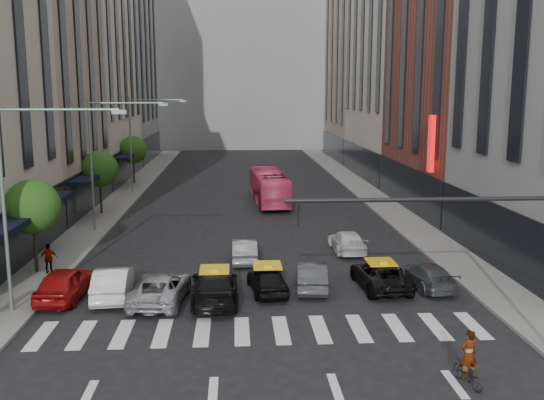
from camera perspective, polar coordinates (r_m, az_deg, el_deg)
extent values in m
plane|color=black|center=(23.83, -0.32, -13.54)|extent=(160.00, 160.00, 0.00)
cube|color=slate|center=(53.65, -14.54, -0.41)|extent=(3.00, 96.00, 0.15)
cube|color=slate|center=(54.17, 10.09, -0.14)|extent=(3.00, 96.00, 0.15)
cube|color=tan|center=(52.29, -21.61, 12.08)|extent=(8.00, 16.00, 24.00)
cube|color=beige|center=(70.12, -17.26, 16.57)|extent=(8.00, 20.00, 36.00)
cube|color=gray|center=(88.39, -14.21, 13.32)|extent=(8.00, 18.00, 30.00)
cube|color=brown|center=(52.20, 17.38, 13.43)|extent=(8.00, 18.00, 26.00)
cube|color=tan|center=(88.80, 8.51, 12.85)|extent=(8.00, 18.00, 28.00)
cube|color=gray|center=(107.14, -2.98, 14.60)|extent=(30.00, 10.00, 36.00)
cylinder|color=black|center=(34.41, -21.40, -3.76)|extent=(0.18, 0.18, 3.15)
sphere|color=#204915|center=(34.02, -21.60, -0.60)|extent=(2.88, 2.88, 2.88)
cylinder|color=black|center=(49.57, -15.82, 0.62)|extent=(0.18, 0.18, 3.15)
sphere|color=#204915|center=(49.31, -15.93, 2.84)|extent=(2.88, 2.88, 2.88)
cylinder|color=black|center=(65.14, -12.88, 2.94)|extent=(0.18, 0.18, 3.15)
sphere|color=#204915|center=(64.93, -12.95, 4.63)|extent=(2.88, 2.88, 2.88)
cylinder|color=gray|center=(28.02, -23.92, -0.86)|extent=(0.16, 0.16, 9.00)
cylinder|color=gray|center=(26.81, -19.50, 8.02)|extent=(5.00, 0.12, 0.12)
cube|color=gray|center=(26.25, -14.18, 8.04)|extent=(0.60, 0.25, 0.18)
cylinder|color=gray|center=(43.20, -16.63, 3.15)|extent=(0.16, 0.16, 9.00)
cylinder|color=gray|center=(42.43, -13.59, 8.87)|extent=(5.00, 0.12, 0.12)
cube|color=gray|center=(42.08, -10.19, 8.84)|extent=(0.60, 0.25, 0.18)
cylinder|color=gray|center=(58.82, -13.16, 5.05)|extent=(0.16, 0.16, 9.00)
cylinder|color=gray|center=(58.26, -10.87, 9.22)|extent=(5.00, 0.12, 0.12)
cube|color=gray|center=(58.00, -8.38, 9.19)|extent=(0.60, 0.25, 0.18)
cylinder|color=black|center=(22.17, 14.15, 0.04)|extent=(10.00, 0.16, 0.16)
imported|color=black|center=(21.34, 2.50, -1.41)|extent=(0.13, 0.16, 0.80)
cube|color=red|center=(44.16, 14.76, 5.15)|extent=(0.30, 0.70, 4.00)
imported|color=#980E0D|center=(30.14, -18.90, -7.41)|extent=(2.13, 4.63, 1.54)
imported|color=silver|center=(29.70, -14.73, -7.51)|extent=(1.89, 4.60, 1.48)
imported|color=#ABABB0|center=(28.59, -10.47, -8.13)|extent=(2.70, 5.15, 1.38)
imported|color=black|center=(28.31, -5.41, -8.04)|extent=(2.26, 5.31, 1.53)
imported|color=black|center=(29.43, -0.45, -7.47)|extent=(2.06, 4.11, 1.34)
imported|color=#37383E|center=(30.08, 3.75, -7.09)|extent=(1.80, 4.24, 1.36)
imported|color=black|center=(30.59, 10.16, -6.98)|extent=(2.47, 4.84, 1.31)
imported|color=#3C3F43|center=(31.18, 14.41, -6.90)|extent=(2.15, 4.38, 1.23)
imported|color=#A3A2A8|center=(34.73, -2.60, -4.76)|extent=(1.40, 4.00, 1.32)
imported|color=white|center=(37.10, 7.08, -3.89)|extent=(1.88, 4.42, 1.27)
imported|color=#E54372|center=(52.61, -0.28, 1.25)|extent=(3.12, 10.65, 2.93)
imported|color=black|center=(21.76, 17.92, -15.26)|extent=(0.92, 1.66, 0.83)
imported|color=gray|center=(21.26, 18.10, -12.22)|extent=(0.69, 0.53, 1.66)
imported|color=gray|center=(34.04, -20.26, -5.18)|extent=(0.97, 0.48, 1.60)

